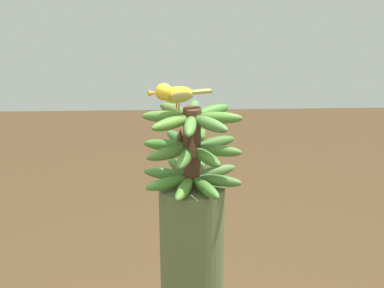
# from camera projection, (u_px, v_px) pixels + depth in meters

# --- Properties ---
(banana_bunch) EXTENTS (0.31, 0.31, 0.25)m
(banana_bunch) POSITION_uv_depth(u_px,v_px,m) (192.00, 148.00, 1.67)
(banana_bunch) COLOR #4C2D1E
(banana_bunch) RESTS_ON banana_tree
(perched_bird) EXTENTS (0.18, 0.07, 0.08)m
(perched_bird) POSITION_uv_depth(u_px,v_px,m) (173.00, 94.00, 1.60)
(perched_bird) COLOR #C68933
(perched_bird) RESTS_ON banana_bunch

